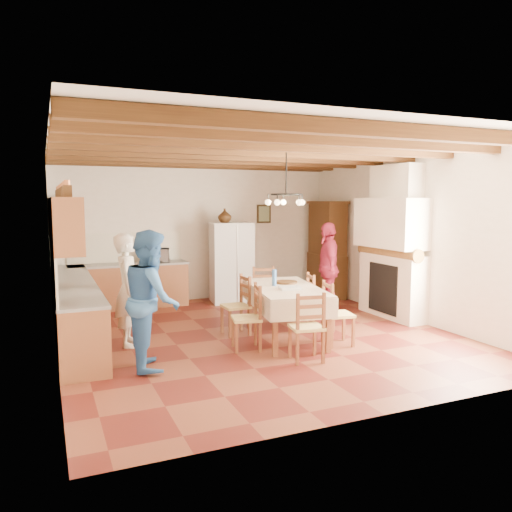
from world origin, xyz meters
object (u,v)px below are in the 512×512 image
(chair_right_near, at_px, (338,313))
(refrigerator, at_px, (231,262))
(hutch, at_px, (327,249))
(person_woman_red, at_px, (328,268))
(chair_end_far, at_px, (265,294))
(chair_right_far, at_px, (320,302))
(dining_table, at_px, (285,292))
(person_man, at_px, (129,290))
(chair_end_near, at_px, (306,326))
(chair_left_near, at_px, (246,317))
(chair_left_far, at_px, (236,305))
(person_woman_blue, at_px, (152,299))
(microwave, at_px, (157,255))

(chair_right_near, bearing_deg, refrigerator, 15.95)
(hutch, relative_size, person_woman_red, 1.23)
(hutch, distance_m, chair_end_far, 2.78)
(hutch, relative_size, chair_right_far, 2.23)
(dining_table, xyz_separation_m, person_man, (-2.30, 0.60, 0.10))
(chair_end_near, distance_m, person_man, 2.70)
(chair_right_far, bearing_deg, dining_table, 120.33)
(refrigerator, height_order, chair_left_near, refrigerator)
(chair_right_far, bearing_deg, chair_left_far, 91.03)
(chair_left_near, xyz_separation_m, chair_end_near, (0.56, -0.78, 0.00))
(person_woman_red, bearing_deg, chair_end_far, -62.22)
(chair_left_far, distance_m, chair_right_far, 1.43)
(person_man, xyz_separation_m, person_woman_red, (3.88, 0.73, 0.03))
(chair_left_far, height_order, chair_right_near, same)
(hutch, bearing_deg, person_woman_blue, -138.66)
(refrigerator, bearing_deg, person_man, -128.63)
(chair_left_near, relative_size, person_woman_red, 0.55)
(chair_right_far, xyz_separation_m, chair_end_far, (-0.58, 0.98, 0.00))
(refrigerator, distance_m, chair_right_far, 2.85)
(microwave, bearing_deg, refrigerator, -1.33)
(person_man, distance_m, person_woman_red, 3.95)
(dining_table, height_order, chair_left_far, chair_left_far)
(hutch, xyz_separation_m, chair_end_near, (-2.64, -3.85, -0.59))
(hutch, height_order, chair_right_near, hutch)
(hutch, xyz_separation_m, person_man, (-4.72, -2.17, -0.23))
(person_woman_blue, bearing_deg, chair_left_near, -74.41)
(person_man, bearing_deg, person_woman_red, -65.24)
(person_woman_blue, bearing_deg, chair_end_near, -99.27)
(chair_left_near, bearing_deg, chair_end_near, 47.81)
(person_woman_red, bearing_deg, hutch, 172.72)
(hutch, xyz_separation_m, chair_right_near, (-1.84, -3.37, -0.59))
(hutch, height_order, person_woman_blue, hutch)
(person_woman_blue, relative_size, person_woman_red, 1.03)
(chair_left_near, xyz_separation_m, chair_right_near, (1.36, -0.31, 0.00))
(chair_right_near, xyz_separation_m, chair_end_far, (-0.39, 1.82, 0.00))
(hutch, distance_m, person_woman_blue, 5.66)
(hutch, xyz_separation_m, chair_left_near, (-3.20, -3.06, -0.59))
(chair_left_near, relative_size, chair_end_far, 1.00)
(person_woman_blue, bearing_deg, hutch, -47.62)
(refrigerator, distance_m, microwave, 1.56)
(person_man, relative_size, microwave, 3.36)
(person_woman_blue, bearing_deg, dining_table, -69.84)
(dining_table, height_order, person_woman_red, person_woman_red)
(microwave, bearing_deg, chair_left_far, -67.33)
(hutch, distance_m, chair_left_far, 3.82)
(chair_end_far, xyz_separation_m, microwave, (-1.49, 2.07, 0.56))
(chair_right_far, bearing_deg, person_woman_red, -23.05)
(person_woman_red, bearing_deg, chair_end_near, -13.50)
(hutch, distance_m, person_woman_red, 1.68)
(microwave, bearing_deg, hutch, 0.83)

